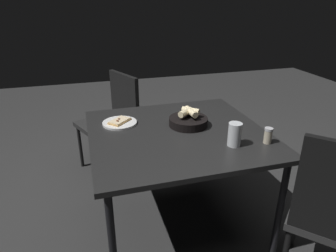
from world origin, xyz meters
name	(u,v)px	position (x,y,z in m)	size (l,w,h in m)	color
ground	(176,220)	(0.00, 0.00, 0.00)	(8.00, 8.00, 0.00)	#2D2D2D
dining_table	(177,139)	(0.00, 0.00, 0.66)	(1.05, 1.10, 0.71)	black
pizza_plate	(120,122)	(-0.22, -0.34, 0.72)	(0.23, 0.23, 0.04)	white
bread_basket	(188,120)	(-0.07, 0.10, 0.75)	(0.25, 0.25, 0.11)	black
beer_glass	(235,136)	(0.27, 0.25, 0.77)	(0.08, 0.08, 0.14)	silver
pepper_shaker	(268,136)	(0.30, 0.45, 0.75)	(0.05, 0.05, 0.09)	#BFB299
chair_far	(114,116)	(-0.90, -0.31, 0.51)	(0.58, 0.58, 0.87)	black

